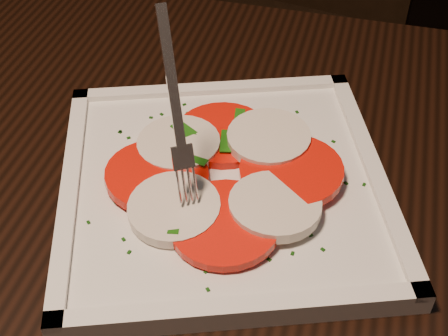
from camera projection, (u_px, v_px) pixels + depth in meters
table at (120, 289)px, 0.60m from camera, size 1.23×0.84×0.75m
plate at (224, 186)px, 0.56m from camera, size 0.37×0.37×0.01m
caprese_salad at (224, 173)px, 0.54m from camera, size 0.24×0.23×0.02m
fork at (173, 103)px, 0.48m from camera, size 0.05×0.06×0.15m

